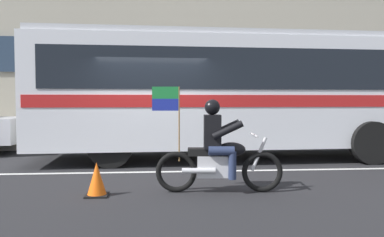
# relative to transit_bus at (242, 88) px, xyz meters

# --- Properties ---
(ground_plane) EXTENTS (60.00, 60.00, 0.00)m
(ground_plane) POSITION_rel_transit_bus_xyz_m (-2.33, -1.19, -1.88)
(ground_plane) COLOR black
(sidewalk_curb) EXTENTS (28.00, 3.80, 0.15)m
(sidewalk_curb) POSITION_rel_transit_bus_xyz_m (-2.33, 3.91, -1.81)
(sidewalk_curb) COLOR #A39E93
(sidewalk_curb) RESTS_ON ground_plane
(lane_center_stripe) EXTENTS (26.60, 0.14, 0.01)m
(lane_center_stripe) POSITION_rel_transit_bus_xyz_m (-2.33, -1.79, -1.88)
(lane_center_stripe) COLOR silver
(lane_center_stripe) RESTS_ON ground_plane
(office_building_facade) EXTENTS (28.00, 0.89, 9.63)m
(office_building_facade) POSITION_rel_transit_bus_xyz_m (-2.33, 6.19, 2.94)
(office_building_facade) COLOR gray
(office_building_facade) RESTS_ON ground_plane
(transit_bus) EXTENTS (10.75, 3.03, 3.22)m
(transit_bus) POSITION_rel_transit_bus_xyz_m (0.00, 0.00, 0.00)
(transit_bus) COLOR silver
(transit_bus) RESTS_ON ground_plane
(motorcycle_with_rider) EXTENTS (2.19, 0.64, 1.78)m
(motorcycle_with_rider) POSITION_rel_transit_bus_xyz_m (-1.20, -3.68, -1.22)
(motorcycle_with_rider) COLOR black
(motorcycle_with_rider) RESTS_ON ground_plane
(fire_hydrant) EXTENTS (0.22, 0.30, 0.75)m
(fire_hydrant) POSITION_rel_transit_bus_xyz_m (-5.41, 2.54, -1.36)
(fire_hydrant) COLOR #4C8C3F
(fire_hydrant) RESTS_ON sidewalk_curb
(traffic_cone) EXTENTS (0.36, 0.36, 0.55)m
(traffic_cone) POSITION_rel_transit_bus_xyz_m (-3.19, -3.78, -1.62)
(traffic_cone) COLOR #EA590F
(traffic_cone) RESTS_ON ground_plane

